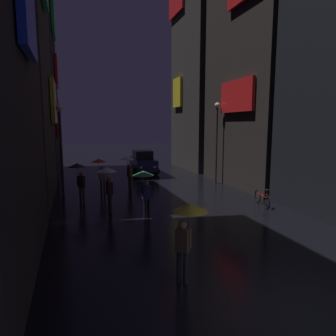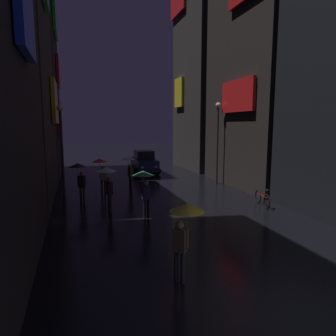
{
  "view_description": "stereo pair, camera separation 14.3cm",
  "coord_description": "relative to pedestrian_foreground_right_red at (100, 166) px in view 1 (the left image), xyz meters",
  "views": [
    {
      "loc": [
        -4.46,
        -4.59,
        4.06
      ],
      "look_at": [
        0.0,
        9.18,
        1.97
      ],
      "focal_mm": 32.0,
      "sensor_mm": 36.0,
      "label": 1
    },
    {
      "loc": [
        -4.32,
        -4.63,
        4.06
      ],
      "look_at": [
        0.0,
        9.18,
        1.97
      ],
      "focal_mm": 32.0,
      "sensor_mm": 36.0,
      "label": 2
    }
  ],
  "objects": [
    {
      "name": "ground_plane",
      "position": [
        2.91,
        -13.09,
        -1.67
      ],
      "size": [
        120.0,
        120.0,
        0.0
      ],
      "primitive_type": "plane",
      "color": "black"
    },
    {
      "name": "building_left_mid",
      "position": [
        -4.58,
        0.1,
        6.25
      ],
      "size": [
        4.25,
        8.39,
        15.84
      ],
      "color": "#33302D",
      "rests_on": "ground"
    },
    {
      "name": "building_left_far",
      "position": [
        -4.57,
        9.11,
        8.53
      ],
      "size": [
        4.25,
        8.41,
        20.4
      ],
      "color": "#232328",
      "rests_on": "ground"
    },
    {
      "name": "building_right_far",
      "position": [
        10.4,
        8.44,
        9.33
      ],
      "size": [
        4.25,
        7.06,
        21.98
      ],
      "color": "#33302D",
      "rests_on": "ground"
    },
    {
      "name": "pedestrian_foreground_right_red",
      "position": [
        0.0,
        0.0,
        0.0
      ],
      "size": [
        0.9,
        0.9,
        2.12
      ],
      "color": "#38332D",
      "rests_on": "ground"
    },
    {
      "name": "pedestrian_midstreet_left_clear",
      "position": [
        -0.02,
        -3.84,
        0.0
      ],
      "size": [
        0.9,
        0.9,
        2.12
      ],
      "color": "#38332D",
      "rests_on": "ground"
    },
    {
      "name": "pedestrian_midstreet_centre_clear",
      "position": [
        1.78,
        0.69,
        0.0
      ],
      "size": [
        0.9,
        0.9,
        2.12
      ],
      "color": "#38332D",
      "rests_on": "ground"
    },
    {
      "name": "pedestrian_foreground_left_yellow",
      "position": [
        1.15,
        -10.93,
        0.0
      ],
      "size": [
        0.9,
        0.9,
        2.12
      ],
      "color": "#2D2D38",
      "rests_on": "ground"
    },
    {
      "name": "pedestrian_near_crossing_green",
      "position": [
        1.38,
        -5.32,
        0.0
      ],
      "size": [
        0.9,
        0.9,
        2.12
      ],
      "color": "black",
      "rests_on": "ground"
    },
    {
      "name": "pedestrian_far_right_black",
      "position": [
        -1.25,
        -1.82,
        0.0
      ],
      "size": [
        0.9,
        0.9,
        2.12
      ],
      "color": "#38332D",
      "rests_on": "ground"
    },
    {
      "name": "bicycle_parked_at_storefront",
      "position": [
        7.5,
        -5.14,
        -1.28
      ],
      "size": [
        0.44,
        1.79,
        0.96
      ],
      "color": "black",
      "rests_on": "ground"
    },
    {
      "name": "car_distant",
      "position": [
        4.18,
        6.98,
        -0.74
      ],
      "size": [
        2.34,
        4.19,
        1.92
      ],
      "color": "navy",
      "rests_on": "ground"
    },
    {
      "name": "streetlamp_right_far",
      "position": [
        7.91,
        0.78,
        1.8
      ],
      "size": [
        0.36,
        0.36,
        5.55
      ],
      "color": "#2D2D33",
      "rests_on": "ground"
    },
    {
      "name": "streetlamp_left_far",
      "position": [
        -2.09,
        0.03,
        1.58
      ],
      "size": [
        0.36,
        0.36,
        5.15
      ],
      "color": "#2D2D33",
      "rests_on": "ground"
    }
  ]
}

